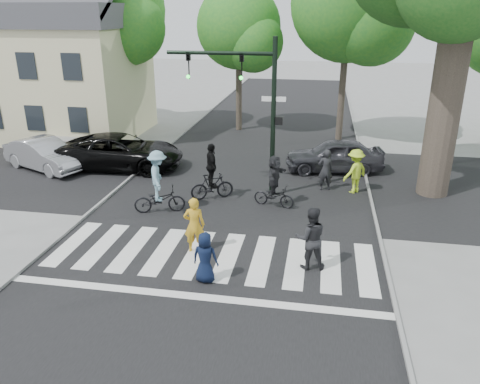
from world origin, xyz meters
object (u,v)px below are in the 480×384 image
object	(u,v)px
cyclist_right	(274,184)
traffic_signal	(251,96)
pedestrian_adult	(311,238)
car_suv	(121,152)
cyclist_mid	(212,177)
car_silver	(45,154)
pedestrian_child	(205,258)
pedestrian_woman	(194,225)
car_grey	(334,155)
cyclist_left	(159,186)

from	to	relation	value
cyclist_right	traffic_signal	bearing A→B (deg)	133.37
pedestrian_adult	car_suv	distance (m)	11.72
pedestrian_adult	cyclist_mid	world-z (taller)	cyclist_mid
traffic_signal	pedestrian_adult	size ratio (longest dim) A/B	3.25
traffic_signal	pedestrian_adult	xyz separation A→B (m)	(2.53, -5.40, -2.98)
car_silver	pedestrian_child	bearing A→B (deg)	-106.34
cyclist_mid	pedestrian_woman	bearing A→B (deg)	-83.79
pedestrian_child	traffic_signal	bearing A→B (deg)	-87.59
car_suv	car_grey	size ratio (longest dim) A/B	1.31
pedestrian_child	car_silver	size ratio (longest dim) A/B	0.33
traffic_signal	cyclist_mid	distance (m)	3.39
cyclist_left	car_suv	bearing A→B (deg)	126.95
cyclist_left	car_suv	distance (m)	5.74
car_suv	car_silver	distance (m)	3.45
cyclist_left	car_silver	xyz separation A→B (m)	(-6.81, 3.82, -0.29)
pedestrian_child	cyclist_mid	bearing A→B (deg)	-74.45
pedestrian_child	car_silver	bearing A→B (deg)	-36.05
pedestrian_child	car_silver	world-z (taller)	pedestrian_child
pedestrian_adult	car_grey	distance (m)	8.90
pedestrian_woman	cyclist_right	xyz separation A→B (m)	(1.98, 3.90, 0.01)
cyclist_left	traffic_signal	bearing A→B (deg)	39.01
cyclist_mid	cyclist_right	size ratio (longest dim) A/B	1.12
car_silver	cyclist_right	bearing A→B (deg)	-79.53
pedestrian_woman	cyclist_right	distance (m)	4.38
car_grey	car_suv	bearing A→B (deg)	-91.21
cyclist_mid	traffic_signal	bearing A→B (deg)	29.11
pedestrian_child	pedestrian_woman	bearing A→B (deg)	-61.43
traffic_signal	cyclist_right	distance (m)	3.39
pedestrian_adult	car_silver	world-z (taller)	pedestrian_adult
pedestrian_adult	cyclist_left	bearing A→B (deg)	-38.89
cyclist_left	pedestrian_adult	bearing A→B (deg)	-28.89
cyclist_left	car_grey	bearing A→B (deg)	43.12
pedestrian_child	pedestrian_adult	size ratio (longest dim) A/B	0.77
cyclist_right	car_suv	world-z (taller)	cyclist_right
traffic_signal	pedestrian_adult	world-z (taller)	traffic_signal
pedestrian_child	pedestrian_adult	bearing A→B (deg)	-151.83
car_silver	cyclist_mid	bearing A→B (deg)	-80.97
cyclist_mid	car_suv	size ratio (longest dim) A/B	0.39
traffic_signal	pedestrian_adult	distance (m)	6.67
car_suv	pedestrian_woman	bearing A→B (deg)	-146.49
car_suv	pedestrian_adult	bearing A→B (deg)	-134.05
cyclist_left	cyclist_right	distance (m)	4.20
cyclist_left	car_silver	distance (m)	7.81
pedestrian_child	cyclist_right	xyz separation A→B (m)	(1.25, 5.49, 0.17)
cyclist_mid	cyclist_right	xyz separation A→B (m)	(2.44, -0.36, -0.02)
cyclist_right	pedestrian_woman	bearing A→B (deg)	-116.89
cyclist_mid	car_suv	world-z (taller)	cyclist_mid
pedestrian_child	cyclist_mid	xyz separation A→B (m)	(-1.19, 5.85, 0.19)
car_grey	cyclist_right	bearing A→B (deg)	-34.64
car_suv	car_silver	world-z (taller)	car_suv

